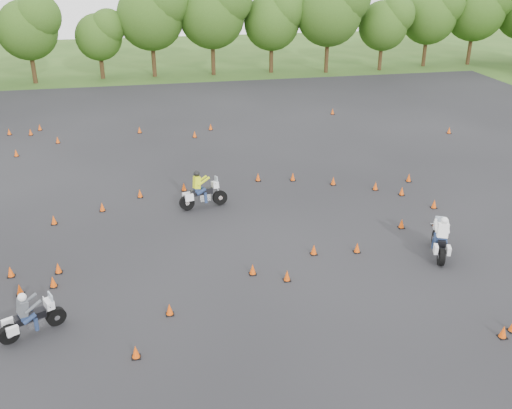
# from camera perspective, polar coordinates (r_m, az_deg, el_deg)

# --- Properties ---
(ground) EXTENTS (140.00, 140.00, 0.00)m
(ground) POSITION_cam_1_polar(r_m,az_deg,el_deg) (24.43, 1.87, -6.37)
(ground) COLOR #2D5119
(ground) RESTS_ON ground
(asphalt_pad) EXTENTS (62.00, 62.00, 0.00)m
(asphalt_pad) POSITION_cam_1_polar(r_m,az_deg,el_deg) (29.62, -0.76, -0.54)
(asphalt_pad) COLOR black
(asphalt_pad) RESTS_ON ground
(treeline) EXTENTS (86.89, 32.46, 10.78)m
(treeline) POSITION_cam_1_polar(r_m,az_deg,el_deg) (56.83, -3.15, 16.51)
(treeline) COLOR #2B4A15
(treeline) RESTS_ON ground
(traffic_cones) EXTENTS (36.80, 32.51, 0.45)m
(traffic_cones) POSITION_cam_1_polar(r_m,az_deg,el_deg) (29.32, -3.64, -0.38)
(traffic_cones) COLOR #DD4909
(traffic_cones) RESTS_ON asphalt_pad
(rider_grey) EXTENTS (2.43, 1.74, 1.83)m
(rider_grey) POSITION_cam_1_polar(r_m,az_deg,el_deg) (21.63, -21.66, -9.93)
(rider_grey) COLOR #474A4F
(rider_grey) RESTS_ON ground
(rider_yellow) EXTENTS (2.68, 1.28, 1.99)m
(rider_yellow) POSITION_cam_1_polar(r_m,az_deg,el_deg) (29.60, -5.26, 1.44)
(rider_yellow) COLOR #CBDD13
(rider_yellow) RESTS_ON ground
(rider_white) EXTENTS (1.58, 2.64, 1.95)m
(rider_white) POSITION_cam_1_polar(r_m,az_deg,el_deg) (26.22, 17.90, -2.94)
(rider_white) COLOR white
(rider_white) RESTS_ON ground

